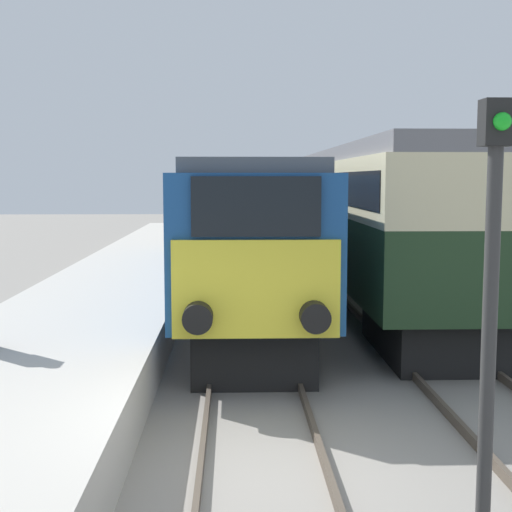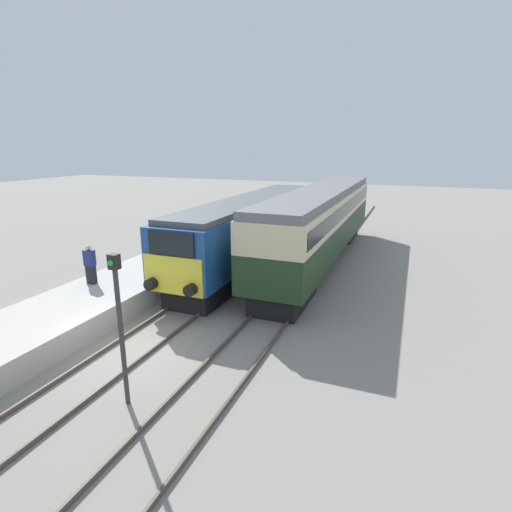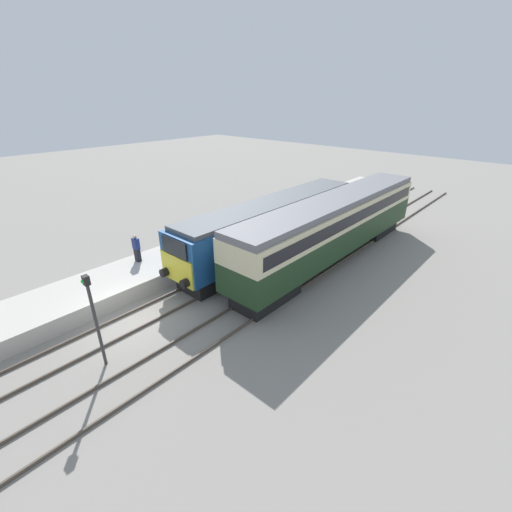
% 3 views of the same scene
% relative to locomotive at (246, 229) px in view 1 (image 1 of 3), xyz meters
% --- Properties ---
extents(ground_plane, '(120.00, 120.00, 0.00)m').
position_rel_locomotive_xyz_m(ground_plane, '(0.00, -10.44, -2.08)').
color(ground_plane, gray).
extents(platform_left, '(3.50, 50.00, 0.84)m').
position_rel_locomotive_xyz_m(platform_left, '(-3.30, -2.44, -1.67)').
color(platform_left, '#B7B2A8').
rests_on(platform_left, ground_plane).
extents(rails_near_track, '(1.51, 60.00, 0.14)m').
position_rel_locomotive_xyz_m(rails_near_track, '(0.00, -5.44, -2.01)').
color(rails_near_track, '#4C4238').
rests_on(rails_near_track, ground_plane).
extents(rails_far_track, '(1.50, 60.00, 0.14)m').
position_rel_locomotive_xyz_m(rails_far_track, '(3.40, -5.44, -2.01)').
color(rails_far_track, '#4C4238').
rests_on(rails_far_track, ground_plane).
extents(locomotive, '(2.70, 15.79, 3.67)m').
position_rel_locomotive_xyz_m(locomotive, '(0.00, 0.00, 0.00)').
color(locomotive, black).
rests_on(locomotive, ground_plane).
extents(passenger_carriage, '(2.75, 17.41, 4.12)m').
position_rel_locomotive_xyz_m(passenger_carriage, '(3.40, 1.75, 0.40)').
color(passenger_carriage, black).
rests_on(passenger_carriage, ground_plane).
extents(signal_post, '(0.24, 0.28, 3.96)m').
position_rel_locomotive_xyz_m(signal_post, '(1.70, -12.55, 0.27)').
color(signal_post, '#333333').
rests_on(signal_post, ground_plane).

